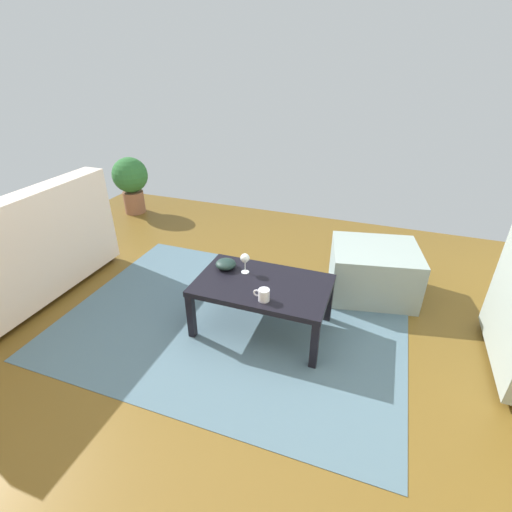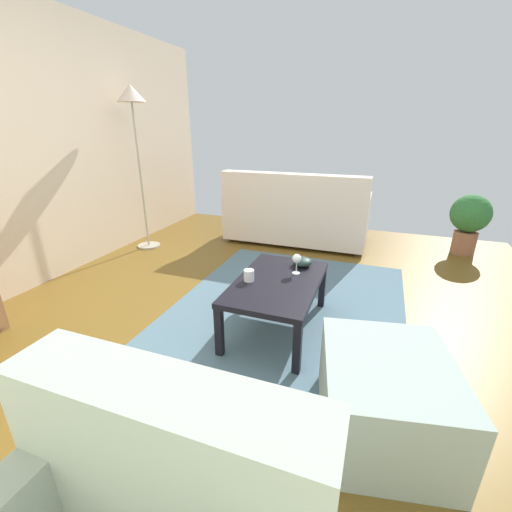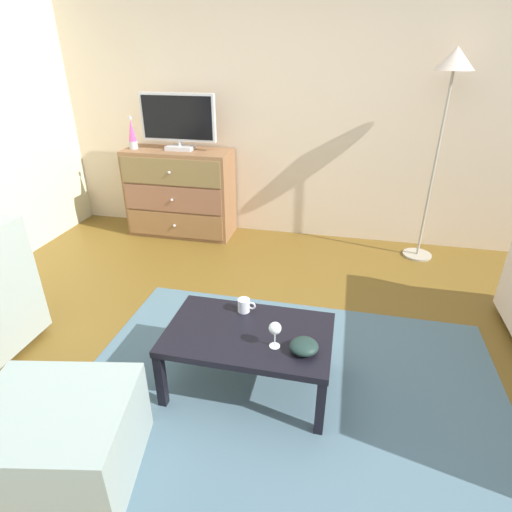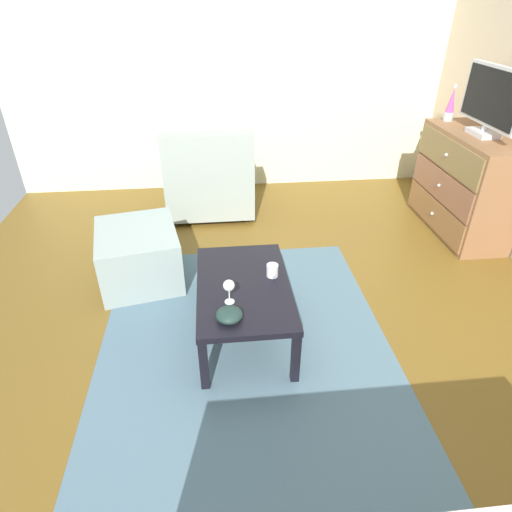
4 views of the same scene
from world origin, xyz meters
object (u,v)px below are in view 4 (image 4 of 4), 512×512
object	(u,v)px
lava_lamp	(451,105)
wine_glass	(229,286)
tv	(492,100)
bowl_decorative	(229,315)
dresser	(464,184)
coffee_table	(244,290)
mug	(273,271)
ottoman	(139,255)
armchair	(210,180)

from	to	relation	value
lava_lamp	wine_glass	world-z (taller)	lava_lamp
tv	bowl_decorative	size ratio (longest dim) A/B	5.06
dresser	tv	bearing A→B (deg)	38.77
tv	coffee_table	size ratio (longest dim) A/B	0.82
lava_lamp	bowl_decorative	size ratio (longest dim) A/B	2.12
coffee_table	bowl_decorative	xyz separation A→B (m)	(0.33, -0.11, 0.08)
lava_lamp	mug	world-z (taller)	lava_lamp
mug	bowl_decorative	bearing A→B (deg)	-36.68
lava_lamp	ottoman	size ratio (longest dim) A/B	0.47
bowl_decorative	ottoman	xyz separation A→B (m)	(-1.07, -0.67, -0.22)
tv	lava_lamp	xyz separation A→B (m)	(-0.50, -0.07, -0.15)
dresser	tv	size ratio (longest dim) A/B	1.44
tv	wine_glass	size ratio (longest dim) A/B	5.02
dresser	tv	distance (m)	0.76
dresser	tv	world-z (taller)	tv
mug	armchair	distance (m)	1.87
coffee_table	ottoman	size ratio (longest dim) A/B	1.38
bowl_decorative	armchair	size ratio (longest dim) A/B	0.17
dresser	armchair	distance (m)	2.43
wine_glass	bowl_decorative	bearing A→B (deg)	-2.99
mug	ottoman	xyz separation A→B (m)	(-0.66, -0.97, -0.23)
wine_glass	mug	bearing A→B (deg)	129.74
dresser	coffee_table	xyz separation A→B (m)	(1.29, -2.15, -0.11)
wine_glass	bowl_decorative	world-z (taller)	wine_glass
armchair	mug	bearing A→B (deg)	12.19
mug	bowl_decorative	size ratio (longest dim) A/B	0.73
lava_lamp	ottoman	bearing A→B (deg)	-70.63
bowl_decorative	coffee_table	bearing A→B (deg)	162.42
tv	ottoman	xyz separation A→B (m)	(0.52, -2.95, -1.01)
wine_glass	ottoman	size ratio (longest dim) A/B	0.22
dresser	wine_glass	bearing A→B (deg)	-57.10
coffee_table	mug	world-z (taller)	mug
wine_glass	ottoman	world-z (taller)	wine_glass
wine_glass	ottoman	xyz separation A→B (m)	(-0.91, -0.68, -0.30)
dresser	ottoman	world-z (taller)	dresser
coffee_table	wine_glass	distance (m)	0.26
tv	ottoman	size ratio (longest dim) A/B	1.13
lava_lamp	armchair	distance (m)	2.42
tv	mug	xyz separation A→B (m)	(1.18, -1.98, -0.78)
dresser	bowl_decorative	distance (m)	2.78
tv	ottoman	distance (m)	3.16
wine_glass	mug	xyz separation A→B (m)	(-0.25, 0.30, -0.07)
dresser	coffee_table	bearing A→B (deg)	-59.18
tv	coffee_table	xyz separation A→B (m)	(1.26, -2.18, -0.87)
bowl_decorative	dresser	bearing A→B (deg)	125.61
lava_lamp	coffee_table	bearing A→B (deg)	-50.33
dresser	wine_glass	distance (m)	2.68
lava_lamp	ottoman	distance (m)	3.18
armchair	ottoman	distance (m)	1.31
tv	armchair	bearing A→B (deg)	-105.18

